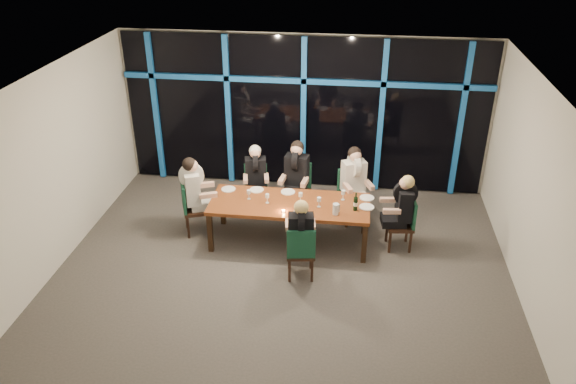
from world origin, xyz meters
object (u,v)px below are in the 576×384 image
(chair_end_right, at_px, (405,221))
(diner_far_mid, at_px, (296,169))
(chair_far_right, at_px, (352,192))
(diner_end_right, at_px, (402,202))
(diner_far_left, at_px, (256,170))
(wine_bottle, at_px, (356,204))
(dining_table, at_px, (290,206))
(diner_end_left, at_px, (194,184))
(chair_far_mid, at_px, (297,186))
(chair_far_left, at_px, (256,186))
(chair_end_left, at_px, (191,205))
(chair_near_mid, at_px, (301,250))
(water_pitcher, at_px, (336,209))
(diner_near_mid, at_px, (301,227))
(diner_far_right, at_px, (354,175))

(chair_end_right, relative_size, diner_far_mid, 0.94)
(chair_far_right, distance_m, diner_end_right, 1.21)
(diner_far_left, height_order, diner_end_right, diner_end_right)
(diner_far_left, bearing_deg, wine_bottle, -41.34)
(dining_table, height_order, diner_end_left, diner_end_left)
(diner_end_left, bearing_deg, chair_far_mid, -82.92)
(diner_far_left, xyz_separation_m, wine_bottle, (1.79, -1.02, 0.01))
(chair_far_left, xyz_separation_m, chair_end_right, (2.62, -0.91, 0.00))
(chair_far_right, relative_size, diner_far_left, 1.10)
(dining_table, distance_m, chair_end_left, 1.70)
(chair_far_left, height_order, diner_end_right, diner_end_right)
(chair_far_right, height_order, chair_near_mid, chair_far_right)
(chair_near_mid, xyz_separation_m, diner_far_left, (-1.02, 1.90, 0.35))
(chair_end_right, height_order, water_pitcher, water_pitcher)
(chair_end_right, bearing_deg, diner_far_mid, -120.83)
(chair_near_mid, distance_m, diner_far_left, 2.19)
(diner_end_left, relative_size, water_pitcher, 5.18)
(diner_far_left, distance_m, diner_end_left, 1.20)
(chair_near_mid, bearing_deg, water_pitcher, -131.44)
(diner_end_left, bearing_deg, diner_far_mid, -85.04)
(chair_far_right, distance_m, diner_far_mid, 1.06)
(chair_near_mid, relative_size, water_pitcher, 5.03)
(chair_end_left, bearing_deg, diner_near_mid, -138.14)
(chair_end_right, xyz_separation_m, diner_end_right, (-0.08, -0.01, 0.36))
(diner_far_mid, xyz_separation_m, diner_near_mid, (0.28, -1.83, -0.06))
(water_pitcher, bearing_deg, diner_near_mid, -124.13)
(chair_far_left, relative_size, chair_far_mid, 0.92)
(dining_table, height_order, chair_far_mid, chair_far_mid)
(dining_table, xyz_separation_m, water_pitcher, (0.76, -0.28, 0.16))
(chair_end_left, relative_size, diner_far_mid, 1.01)
(diner_end_right, xyz_separation_m, wine_bottle, (-0.74, -0.18, 0.01))
(chair_far_left, bearing_deg, water_pitcher, -51.62)
(dining_table, height_order, wine_bottle, wine_bottle)
(dining_table, bearing_deg, chair_end_right, 2.34)
(dining_table, relative_size, chair_end_left, 2.71)
(dining_table, relative_size, wine_bottle, 8.45)
(diner_far_right, height_order, diner_end_right, diner_far_right)
(wine_bottle, bearing_deg, diner_end_left, 175.22)
(diner_end_left, xyz_separation_m, wine_bottle, (2.68, -0.22, -0.05))
(wine_bottle, bearing_deg, diner_end_right, 13.53)
(chair_far_mid, bearing_deg, dining_table, -83.07)
(diner_end_right, bearing_deg, chair_far_left, -116.66)
(chair_far_left, height_order, chair_far_right, chair_far_right)
(dining_table, height_order, chair_end_left, chair_end_left)
(chair_end_left, height_order, diner_end_right, diner_end_right)
(water_pitcher, bearing_deg, chair_end_right, 20.22)
(diner_far_mid, xyz_separation_m, water_pitcher, (0.76, -1.19, -0.09))
(dining_table, xyz_separation_m, diner_far_right, (1.02, 0.83, 0.24))
(dining_table, xyz_separation_m, chair_far_left, (-0.74, 0.98, -0.18))
(dining_table, height_order, chair_far_left, chair_far_left)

